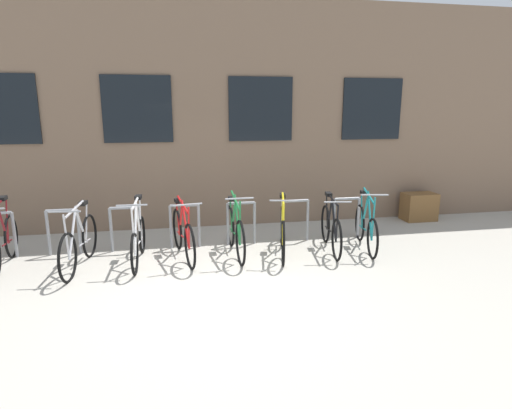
# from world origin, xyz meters

# --- Properties ---
(ground_plane) EXTENTS (42.00, 42.00, 0.00)m
(ground_plane) POSITION_xyz_m (0.00, 0.00, 0.00)
(ground_plane) COLOR #B2ADA0
(storefront_building) EXTENTS (28.00, 7.16, 4.52)m
(storefront_building) POSITION_xyz_m (0.00, 6.76, 2.26)
(storefront_building) COLOR #7A604C
(storefront_building) RESTS_ON ground
(bike_rack) EXTENTS (6.54, 0.05, 0.79)m
(bike_rack) POSITION_xyz_m (-0.41, 1.90, 0.47)
(bike_rack) COLOR gray
(bike_rack) RESTS_ON ground
(bicycle_yellow) EXTENTS (0.52, 1.67, 1.05)m
(bicycle_yellow) POSITION_xyz_m (1.20, 1.27, 0.39)
(bicycle_yellow) COLOR black
(bicycle_yellow) RESTS_ON ground
(bicycle_white) EXTENTS (0.44, 1.63, 1.06)m
(bicycle_white) POSITION_xyz_m (-1.15, 1.31, 0.37)
(bicycle_white) COLOR black
(bicycle_white) RESTS_ON ground
(bicycle_teal) EXTENTS (0.51, 1.64, 1.08)m
(bicycle_teal) POSITION_xyz_m (2.71, 1.28, 0.38)
(bicycle_teal) COLOR black
(bicycle_teal) RESTS_ON ground
(bicycle_black) EXTENTS (0.44, 1.66, 0.98)m
(bicycle_black) POSITION_xyz_m (2.07, 1.32, 0.38)
(bicycle_black) COLOR black
(bicycle_black) RESTS_ON ground
(bicycle_silver) EXTENTS (0.44, 1.77, 1.03)m
(bicycle_silver) POSITION_xyz_m (-2.02, 1.24, 0.39)
(bicycle_silver) COLOR black
(bicycle_silver) RESTS_ON ground
(bicycle_maroon) EXTENTS (0.44, 1.74, 1.07)m
(bicycle_maroon) POSITION_xyz_m (-3.19, 1.45, 0.40)
(bicycle_maroon) COLOR black
(bicycle_maroon) RESTS_ON ground
(bicycle_red) EXTENTS (0.48, 1.73, 1.02)m
(bicycle_red) POSITION_xyz_m (-0.45, 1.40, 0.39)
(bicycle_red) COLOR black
(bicycle_red) RESTS_ON ground
(bicycle_green) EXTENTS (0.44, 1.73, 1.08)m
(bicycle_green) POSITION_xyz_m (0.41, 1.40, 0.39)
(bicycle_green) COLOR black
(bicycle_green) RESTS_ON ground
(planter_box) EXTENTS (0.70, 0.44, 0.60)m
(planter_box) POSITION_xyz_m (4.69, 2.85, 0.30)
(planter_box) COLOR brown
(planter_box) RESTS_ON ground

